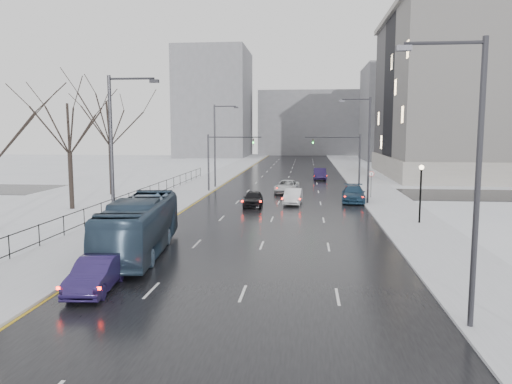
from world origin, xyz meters
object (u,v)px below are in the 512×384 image
(lamppost_r_mid, at_px, (421,185))
(sedan_right_distant, at_px, (320,174))
(tree_park_d, at_px, (72,210))
(mast_signal_left, at_px, (218,156))
(no_uturn_sign, at_px, (371,176))
(sedan_center_near, at_px, (253,199))
(streetlight_r_near, at_px, (471,170))
(mast_signal_right, at_px, (350,156))
(streetlight_r_mid, at_px, (367,145))
(sedan_right_near, at_px, (293,196))
(streetlight_l_near, at_px, (116,154))
(tree_park_e, at_px, (112,195))
(sedan_right_far, at_px, (353,194))
(streetlight_l_far, at_px, (217,142))
(bus, at_px, (140,226))
(sedan_right_cross, at_px, (287,187))
(sedan_left_near, at_px, (96,274))

(lamppost_r_mid, xyz_separation_m, sedan_right_distant, (-6.50, 33.34, -2.10))
(tree_park_d, xyz_separation_m, mast_signal_left, (10.47, 14.00, 4.11))
(no_uturn_sign, xyz_separation_m, sedan_center_near, (-11.40, -6.53, -1.54))
(streetlight_r_near, xyz_separation_m, mast_signal_right, (-0.84, 38.00, -1.51))
(no_uturn_sign, bearing_deg, streetlight_r_mid, -104.48)
(mast_signal_right, distance_m, sedan_right_distant, 15.94)
(streetlight_r_near, relative_size, sedan_right_near, 2.26)
(streetlight_l_near, height_order, mast_signal_left, streetlight_l_near)
(mast_signal_left, bearing_deg, tree_park_d, -126.80)
(tree_park_e, bearing_deg, sedan_right_far, -5.83)
(streetlight_r_near, distance_m, sedan_center_near, 29.76)
(tree_park_d, xyz_separation_m, streetlight_r_near, (25.97, -24.00, 5.62))
(lamppost_r_mid, relative_size, sedan_right_distant, 0.88)
(streetlight_l_near, bearing_deg, sedan_center_near, 71.15)
(streetlight_l_far, bearing_deg, bus, -87.36)
(streetlight_l_near, bearing_deg, tree_park_d, 124.53)
(sedan_right_cross, bearing_deg, streetlight_l_far, 158.55)
(tree_park_d, distance_m, mast_signal_right, 29.05)
(sedan_right_cross, bearing_deg, sedan_right_distant, 81.54)
(streetlight_r_mid, distance_m, bus, 25.71)
(mast_signal_right, bearing_deg, no_uturn_sign, -64.89)
(streetlight_l_near, height_order, sedan_right_distant, streetlight_l_near)
(tree_park_e, height_order, sedan_left_near, tree_park_e)
(streetlight_l_far, relative_size, no_uturn_sign, 3.70)
(tree_park_e, height_order, streetlight_r_mid, streetlight_r_mid)
(streetlight_l_far, height_order, sedan_center_near, streetlight_l_far)
(tree_park_d, relative_size, sedan_right_near, 2.83)
(mast_signal_right, bearing_deg, sedan_center_near, -132.15)
(mast_signal_left, bearing_deg, no_uturn_sign, -13.60)
(mast_signal_right, bearing_deg, sedan_right_distant, 100.44)
(sedan_right_cross, xyz_separation_m, sedan_right_distant, (4.00, 15.80, 0.09))
(lamppost_r_mid, xyz_separation_m, sedan_right_near, (-9.60, 9.43, -2.18))
(streetlight_r_mid, xyz_separation_m, streetlight_l_far, (-16.33, 12.00, 0.00))
(tree_park_d, relative_size, lamppost_r_mid, 2.92)
(sedan_left_near, distance_m, sedan_right_distant, 51.72)
(sedan_center_near, relative_size, sedan_right_cross, 0.82)
(tree_park_d, height_order, sedan_right_near, tree_park_d)
(sedan_left_near, bearing_deg, lamppost_r_mid, 39.79)
(tree_park_d, height_order, sedan_right_cross, tree_park_d)
(tree_park_e, distance_m, sedan_center_near, 17.30)
(streetlight_l_far, bearing_deg, mast_signal_right, -14.48)
(streetlight_r_mid, height_order, sedan_center_near, streetlight_r_mid)
(sedan_left_near, bearing_deg, bus, 87.55)
(streetlight_r_mid, distance_m, sedan_right_cross, 11.80)
(sedan_center_near, bearing_deg, streetlight_r_near, -71.30)
(streetlight_r_near, relative_size, sedan_right_distant, 2.04)
(streetlight_r_near, distance_m, sedan_right_far, 31.79)
(streetlight_l_near, height_order, bus, streetlight_l_near)
(sedan_right_distant, bearing_deg, mast_signal_left, -128.76)
(lamppost_r_mid, bearing_deg, mast_signal_right, 101.54)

